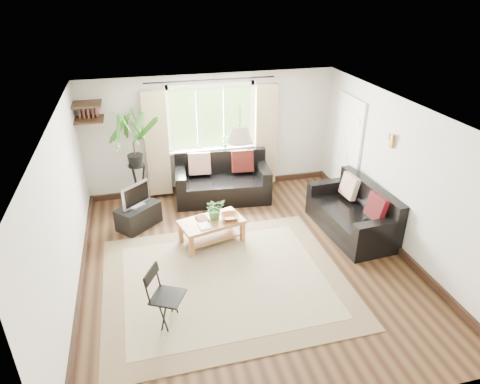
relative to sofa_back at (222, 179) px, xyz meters
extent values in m
plane|color=black|center=(-0.10, -2.23, -0.43)|extent=(5.50, 5.50, 0.00)
plane|color=white|center=(-0.10, -2.23, 1.97)|extent=(5.50, 5.50, 0.00)
cube|color=beige|center=(-0.10, 0.52, 0.77)|extent=(5.00, 0.02, 2.40)
cube|color=beige|center=(-0.10, -4.98, 0.77)|extent=(5.00, 0.02, 2.40)
cube|color=beige|center=(-2.60, -2.23, 0.77)|extent=(0.02, 5.50, 2.40)
cube|color=beige|center=(2.40, -2.23, 0.77)|extent=(0.02, 5.50, 2.40)
cube|color=beige|center=(-0.52, -2.59, -0.42)|extent=(3.53, 3.03, 0.02)
cube|color=silver|center=(2.37, -0.53, 0.57)|extent=(0.06, 0.96, 2.06)
imported|color=#33692A|center=(-0.43, -1.46, 0.17)|extent=(0.39, 0.36, 0.36)
imported|color=brown|center=(-0.20, -1.54, 0.03)|extent=(0.32, 0.32, 0.08)
imported|color=white|center=(-0.74, -1.68, 0.00)|extent=(0.20, 0.26, 0.02)
imported|color=#522820|center=(-0.74, -1.47, 0.00)|extent=(0.23, 0.28, 0.02)
cube|color=black|center=(-1.69, -0.69, -0.23)|extent=(0.85, 0.82, 0.41)
imported|color=#2D6023|center=(0.15, 0.40, 0.63)|extent=(0.14, 0.10, 0.27)
camera|label=1|loc=(-1.54, -7.55, 3.61)|focal=32.00mm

